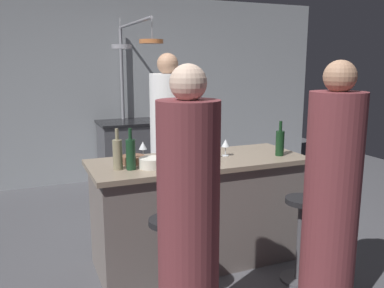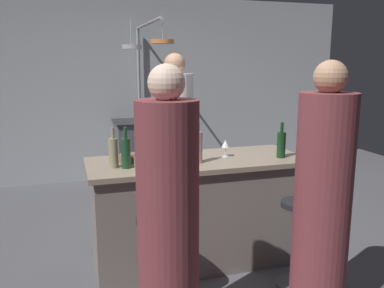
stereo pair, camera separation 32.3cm
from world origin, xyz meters
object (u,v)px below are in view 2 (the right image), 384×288
Objects in this scene: bar_stool_left at (156,260)px; guest_left at (168,224)px; wine_glass_near_right_guest at (225,145)px; wine_glass_by_chef at (142,145)px; mixing_bowl_ceramic at (147,162)px; chef at (175,146)px; pepper_mill at (178,149)px; bar_stool_right at (297,240)px; wine_bottle_red at (281,144)px; wine_glass_near_left_guest at (170,152)px; wine_bottle_rose at (198,147)px; mixing_bowl_wooden at (131,158)px; guest_right at (322,205)px; stove_range at (144,152)px; wine_bottle_green at (126,152)px; wine_bottle_white at (113,152)px.

guest_left is (-0.00, -0.36, 0.41)m from bar_stool_left.
wine_glass_near_right_guest and wine_glass_by_chef have the same top height.
mixing_bowl_ceramic is (0.05, 0.87, 0.16)m from guest_left.
chef is 1.06× the size of guest_left.
wine_glass_near_right_guest is at bearing 6.47° from pepper_mill.
bar_stool_right is (0.53, -1.54, -0.45)m from chef.
wine_glass_near_left_guest is (-0.96, 0.01, -0.01)m from wine_bottle_red.
pepper_mill is at bearing 17.47° from mixing_bowl_ceramic.
mixing_bowl_ceramic is (-1.03, 0.51, 0.56)m from bar_stool_right.
chef is at bearing 120.99° from wine_bottle_red.
wine_bottle_rose is at bearing 177.31° from wine_bottle_red.
pepper_mill is at bearing -15.33° from mixing_bowl_wooden.
mixing_bowl_wooden is (-0.37, 0.10, -0.07)m from pepper_mill.
chef is at bearing 73.84° from guest_left.
bar_stool_left is at bearing -94.80° from wine_glass_by_chef.
mixing_bowl_wooden is at bearing 134.43° from guest_right.
stove_range is at bearing 79.38° from wine_glass_by_chef.
bar_stool_left is 0.83m from wine_bottle_green.
guest_left is 11.53× the size of wine_glass_by_chef.
guest_right is 8.12× the size of pepper_mill.
wine_bottle_green is 0.87m from wine_glass_near_right_guest.
guest_left is 0.91m from wine_bottle_green.
wine_bottle_rose is (-0.72, 0.03, 0.02)m from wine_bottle_red.
guest_left is 1.02m from wine_bottle_rose.
chef is 12.19× the size of wine_glass_by_chef.
guest_right is at bearing -75.89° from wine_glass_near_right_guest.
wine_bottle_white is at bearing -105.36° from stove_range.
bar_stool_left is 1.08m from bar_stool_right.
guest_right is 11.67× the size of wine_glass_by_chef.
bar_stool_left is 1.15m from guest_right.
wine_bottle_red is 0.96m from wine_glass_near_left_guest.
stove_range is at bearing 84.11° from wine_glass_near_left_guest.
wine_glass_near_right_guest is (0.75, 1.00, 0.22)m from guest_left.
wine_glass_near_right_guest is (0.20, -0.90, 0.18)m from chef.
wine_bottle_green is 1.01× the size of wine_bottle_white.
wine_glass_by_chef is (0.27, 0.25, -0.01)m from wine_bottle_white.
wine_bottle_rose is at bearing 140.46° from bar_stool_right.
bar_stool_left is at bearing -95.38° from mixing_bowl_ceramic.
guest_left is at bearing -83.06° from wine_bottle_green.
wine_bottle_green is 1.63× the size of mixing_bowl_ceramic.
wine_glass_near_right_guest is (0.43, 0.05, 0.00)m from pepper_mill.
pepper_mill is at bearing -93.97° from stove_range.
pepper_mill is at bearing -41.08° from wine_glass_by_chef.
wine_glass_by_chef is (0.18, 0.30, -0.02)m from wine_bottle_green.
chef is 8.47× the size of pepper_mill.
wine_bottle_white is at bearing 176.63° from wine_bottle_red.
stove_range is 2.67m from wine_bottle_white.
mixing_bowl_ceramic is at bearing -115.85° from chef.
wine_glass_near_right_guest is 0.79× the size of mixing_bowl_wooden.
mixing_bowl_ceramic is at bearing -2.51° from wine_bottle_green.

